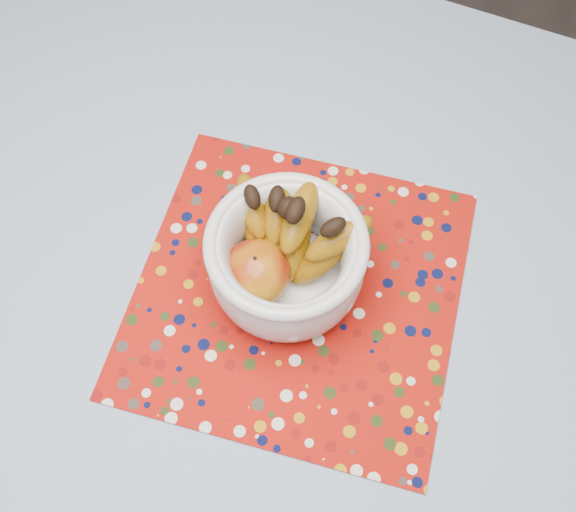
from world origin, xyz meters
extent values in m
plane|color=#2D2826|center=(0.00, 0.00, 0.00)|extent=(4.00, 4.00, 0.00)
cube|color=brown|center=(0.00, 0.00, 0.73)|extent=(1.20, 1.20, 0.04)
cylinder|color=brown|center=(-0.53, 0.53, 0.35)|extent=(0.06, 0.06, 0.71)
cube|color=slate|center=(0.00, 0.00, 0.76)|extent=(1.32, 1.32, 0.01)
cube|color=#970F08|center=(0.08, 0.03, 0.76)|extent=(0.50, 0.50, 0.00)
cylinder|color=silver|center=(0.06, 0.04, 0.77)|extent=(0.11, 0.11, 0.01)
cylinder|color=silver|center=(0.06, 0.04, 0.78)|extent=(0.15, 0.15, 0.01)
torus|color=silver|center=(0.06, 0.04, 0.88)|extent=(0.21, 0.21, 0.02)
ellipsoid|color=#721104|center=(0.03, 0.01, 0.83)|extent=(0.09, 0.09, 0.08)
sphere|color=black|center=(0.05, 0.08, 0.90)|extent=(0.03, 0.03, 0.03)
camera|label=1|loc=(0.22, -0.32, 1.63)|focal=42.00mm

